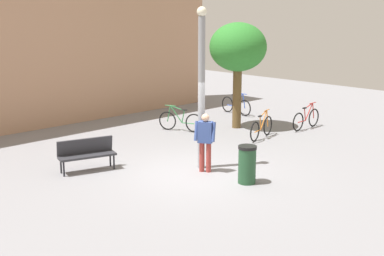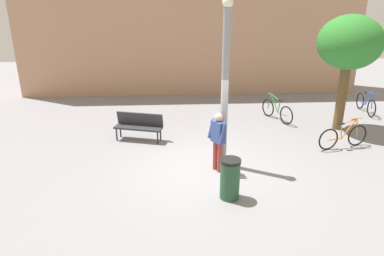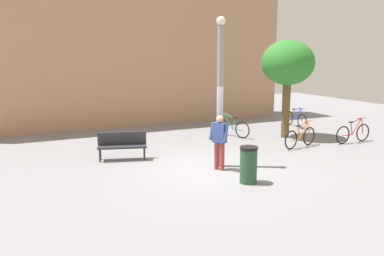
# 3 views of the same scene
# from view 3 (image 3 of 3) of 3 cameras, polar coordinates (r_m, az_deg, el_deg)

# --- Properties ---
(ground_plane) EXTENTS (36.00, 36.00, 0.00)m
(ground_plane) POSITION_cam_3_polar(r_m,az_deg,el_deg) (12.39, 2.64, -5.89)
(ground_plane) COLOR gray
(building_facade) EXTENTS (16.31, 2.00, 7.50)m
(building_facade) POSITION_cam_3_polar(r_m,az_deg,el_deg) (20.26, -9.33, 11.12)
(building_facade) COLOR tan
(building_facade) RESTS_ON ground_plane
(lamppost) EXTENTS (0.28, 0.28, 4.56)m
(lamppost) POSITION_cam_3_polar(r_m,az_deg,el_deg) (12.37, 3.98, 5.43)
(lamppost) COLOR gray
(lamppost) RESTS_ON ground_plane
(person_by_lamppost) EXTENTS (0.50, 0.62, 1.67)m
(person_by_lamppost) POSITION_cam_3_polar(r_m,az_deg,el_deg) (12.19, 3.88, -1.50)
(person_by_lamppost) COLOR #9E3833
(person_by_lamppost) RESTS_ON ground_plane
(park_bench) EXTENTS (1.67, 0.89, 0.92)m
(park_bench) POSITION_cam_3_polar(r_m,az_deg,el_deg) (13.62, -9.79, -2.15)
(park_bench) COLOR #2D2D33
(park_bench) RESTS_ON ground_plane
(plaza_tree) EXTENTS (2.15, 2.15, 4.02)m
(plaza_tree) POSITION_cam_3_polar(r_m,az_deg,el_deg) (17.15, 13.31, 8.75)
(plaza_tree) COLOR brown
(plaza_tree) RESTS_ON ground_plane
(bicycle_orange) EXTENTS (1.77, 0.49, 0.97)m
(bicycle_orange) POSITION_cam_3_polar(r_m,az_deg,el_deg) (15.72, 14.98, -1.25)
(bicycle_orange) COLOR black
(bicycle_orange) RESTS_ON ground_plane
(bicycle_red) EXTENTS (1.81, 0.11, 0.97)m
(bicycle_red) POSITION_cam_3_polar(r_m,az_deg,el_deg) (17.18, 21.70, -0.66)
(bicycle_red) COLOR black
(bicycle_red) RESTS_ON ground_plane
(bicycle_blue) EXTENTS (0.21, 1.81, 0.97)m
(bicycle_blue) POSITION_cam_3_polar(r_m,az_deg,el_deg) (19.99, 14.32, 1.26)
(bicycle_blue) COLOR black
(bicycle_blue) RESTS_ON ground_plane
(bicycle_green) EXTENTS (0.77, 1.68, 0.97)m
(bicycle_green) POSITION_cam_3_polar(r_m,az_deg,el_deg) (17.20, 5.56, 0.06)
(bicycle_green) COLOR black
(bicycle_green) RESTS_ON ground_plane
(trash_bin) EXTENTS (0.49, 0.49, 1.01)m
(trash_bin) POSITION_cam_3_polar(r_m,az_deg,el_deg) (11.16, 7.94, -5.13)
(trash_bin) COLOR #234C2D
(trash_bin) RESTS_ON ground_plane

